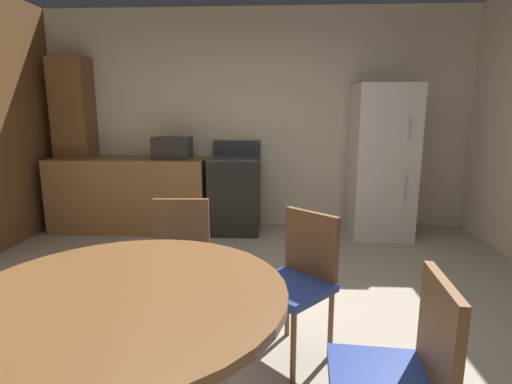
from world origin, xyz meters
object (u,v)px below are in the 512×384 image
object	(u,v)px
chair_northeast	(298,276)
chair_north	(179,256)
chair_east	(403,372)
oven_range	(235,194)
refrigerator	(381,162)
microwave	(172,148)
dining_table	(127,326)

from	to	relation	value
chair_northeast	chair_north	bearing A→B (deg)	-67.18
chair_northeast	chair_east	xyz separation A→B (m)	(0.34, -0.87, 0.00)
oven_range	refrigerator	distance (m)	1.78
oven_range	microwave	distance (m)	0.94
oven_range	chair_east	distance (m)	3.53
oven_range	chair_east	bearing A→B (deg)	-73.88
refrigerator	chair_east	world-z (taller)	refrigerator
chair_east	dining_table	bearing A→B (deg)	-0.00
dining_table	chair_northeast	distance (m)	1.07
microwave	chair_east	world-z (taller)	microwave
refrigerator	chair_north	distance (m)	2.90
microwave	chair_east	xyz separation A→B (m)	(1.73, -3.38, -0.53)
dining_table	chair_north	world-z (taller)	chair_north
refrigerator	chair_east	bearing A→B (deg)	-102.71
oven_range	dining_table	xyz separation A→B (m)	(-0.08, -3.30, 0.14)
refrigerator	microwave	bearing A→B (deg)	178.84
microwave	dining_table	distance (m)	3.39
oven_range	dining_table	size ratio (longest dim) A/B	0.86
chair_northeast	microwave	bearing A→B (deg)	-108.39
oven_range	refrigerator	bearing A→B (deg)	-1.78
chair_north	chair_northeast	bearing A→B (deg)	67.18
refrigerator	chair_north	bearing A→B (deg)	-130.52
chair_northeast	oven_range	bearing A→B (deg)	-123.10
dining_table	chair_northeast	size ratio (longest dim) A/B	1.47
microwave	chair_northeast	world-z (taller)	microwave
refrigerator	microwave	size ratio (longest dim) A/B	4.00
oven_range	chair_east	world-z (taller)	oven_range
chair_east	chair_north	xyz separation A→B (m)	(-1.12, 1.15, 0.00)
chair_east	chair_northeast	bearing A→B (deg)	-64.11
dining_table	oven_range	bearing A→B (deg)	88.56
refrigerator	microwave	world-z (taller)	refrigerator
refrigerator	microwave	distance (m)	2.49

